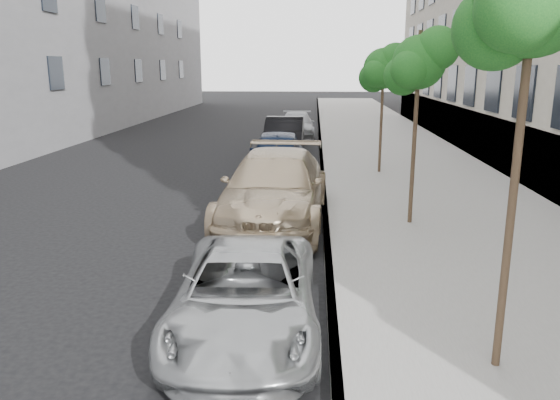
# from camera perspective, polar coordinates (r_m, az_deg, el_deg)

# --- Properties ---
(sidewalk) EXTENTS (6.40, 72.00, 0.14)m
(sidewalk) POSITION_cam_1_polar(r_m,az_deg,el_deg) (29.33, 10.35, 6.28)
(sidewalk) COLOR gray
(sidewalk) RESTS_ON ground
(curb) EXTENTS (0.15, 72.00, 0.14)m
(curb) POSITION_cam_1_polar(r_m,az_deg,el_deg) (29.13, 4.20, 6.41)
(curb) COLOR #9E9B93
(curb) RESTS_ON ground
(tree_mid) EXTENTS (1.59, 1.39, 4.55)m
(tree_mid) POSITION_cam_1_polar(r_m,az_deg,el_deg) (13.11, 14.43, 13.74)
(tree_mid) COLOR #38281C
(tree_mid) RESTS_ON sidewalk
(tree_far) EXTENTS (1.72, 1.52, 4.45)m
(tree_far) POSITION_cam_1_polar(r_m,az_deg,el_deg) (19.53, 10.85, 13.35)
(tree_far) COLOR #38281C
(tree_far) RESTS_ON sidewalk
(minivan) EXTENTS (2.22, 4.51, 1.23)m
(minivan) POSITION_cam_1_polar(r_m,az_deg,el_deg) (8.03, -3.60, -9.76)
(minivan) COLOR #A3A6A7
(minivan) RESTS_ON ground
(suv) EXTENTS (2.73, 6.14, 1.75)m
(suv) POSITION_cam_1_polar(r_m,az_deg,el_deg) (13.49, -0.57, 1.21)
(suv) COLOR tan
(suv) RESTS_ON ground
(sedan_blue) EXTENTS (2.02, 4.74, 1.60)m
(sedan_blue) POSITION_cam_1_polar(r_m,az_deg,el_deg) (19.37, -0.27, 4.86)
(sedan_blue) COLOR black
(sedan_blue) RESTS_ON ground
(sedan_black) EXTENTS (1.68, 4.81, 1.59)m
(sedan_black) POSITION_cam_1_polar(r_m,az_deg,el_deg) (24.66, 0.46, 6.79)
(sedan_black) COLOR black
(sedan_black) RESTS_ON ground
(sedan_rear) EXTENTS (2.01, 4.71, 1.35)m
(sedan_rear) POSITION_cam_1_polar(r_m,az_deg,el_deg) (29.95, 1.74, 7.82)
(sedan_rear) COLOR gray
(sedan_rear) RESTS_ON ground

